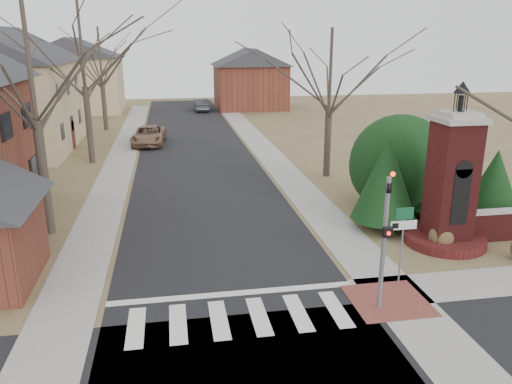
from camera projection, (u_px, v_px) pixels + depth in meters
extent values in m
plane|color=brown|center=(243.00, 333.00, 14.06)|extent=(120.00, 120.00, 0.00)
cube|color=black|center=(197.00, 158.00, 34.78)|extent=(8.00, 70.00, 0.01)
cube|color=silver|center=(239.00, 318.00, 14.81)|extent=(8.00, 2.20, 0.02)
cube|color=silver|center=(233.00, 294.00, 16.22)|extent=(8.00, 0.35, 0.02)
cube|color=gray|center=(270.00, 155.00, 35.63)|extent=(2.00, 60.00, 0.02)
cube|color=gray|center=(120.00, 161.00, 33.93)|extent=(2.00, 60.00, 0.02)
cube|color=brown|center=(388.00, 301.00, 15.79)|extent=(2.40, 2.40, 0.02)
cylinder|color=slate|center=(384.00, 246.00, 14.72)|extent=(0.14, 0.14, 4.20)
imported|color=black|center=(389.00, 182.00, 14.14)|extent=(0.15, 0.18, 0.90)
sphere|color=#FF0C05|center=(393.00, 174.00, 13.85)|extent=(0.14, 0.14, 0.14)
cube|color=black|center=(387.00, 232.00, 14.40)|extent=(0.28, 0.16, 0.30)
sphere|color=#FF0C05|center=(389.00, 233.00, 14.31)|extent=(0.11, 0.11, 0.11)
cylinder|color=slate|center=(401.00, 249.00, 16.48)|extent=(0.06, 0.06, 2.60)
cube|color=silver|center=(404.00, 225.00, 16.21)|extent=(0.90, 0.03, 0.30)
cube|color=black|center=(395.00, 226.00, 16.15)|extent=(0.22, 0.02, 0.18)
cube|color=#114F2E|center=(405.00, 214.00, 16.10)|extent=(0.60, 0.03, 0.40)
cylinder|color=#541918|center=(444.00, 239.00, 20.19)|extent=(3.20, 3.20, 0.36)
cube|color=#541918|center=(451.00, 184.00, 19.52)|extent=(1.50, 1.50, 5.00)
cube|color=black|center=(460.00, 197.00, 18.92)|extent=(0.70, 0.10, 2.20)
cube|color=gray|center=(459.00, 119.00, 18.77)|extent=(1.70, 1.70, 0.20)
cube|color=gray|center=(459.00, 114.00, 18.71)|extent=(1.30, 1.30, 0.20)
cylinder|color=black|center=(461.00, 103.00, 18.59)|extent=(0.20, 0.20, 0.60)
cone|color=black|center=(463.00, 87.00, 18.42)|extent=(0.64, 0.64, 0.45)
cube|color=tan|center=(5.00, 107.00, 36.34)|extent=(9.00, 12.00, 6.40)
cube|color=tan|center=(76.00, 85.00, 56.43)|extent=(10.00, 8.00, 6.00)
cube|color=tan|center=(42.00, 49.00, 53.29)|extent=(0.75, 0.75, 3.08)
cube|color=brown|center=(250.00, 87.00, 59.86)|extent=(8.00, 8.00, 5.00)
cube|color=brown|center=(233.00, 58.00, 56.99)|extent=(0.75, 0.75, 2.80)
cylinder|color=#473D33|center=(382.00, 223.00, 21.76)|extent=(0.20, 0.20, 0.50)
cone|color=black|center=(386.00, 178.00, 21.16)|extent=(2.80, 2.80, 3.60)
cylinder|color=#473D33|center=(438.00, 210.00, 23.43)|extent=(0.20, 0.20, 0.50)
cone|color=black|center=(444.00, 162.00, 22.75)|extent=(3.40, 3.40, 4.20)
cylinder|color=#473D33|center=(490.00, 215.00, 22.82)|extent=(0.20, 0.20, 0.50)
cone|color=black|center=(495.00, 180.00, 22.34)|extent=(2.40, 2.40, 2.80)
sphere|color=black|center=(400.00, 161.00, 23.78)|extent=(4.80, 4.80, 4.80)
cylinder|color=#473D33|center=(44.00, 178.00, 20.68)|extent=(0.40, 0.40, 4.83)
cylinder|color=#473D33|center=(89.00, 125.00, 32.90)|extent=(0.40, 0.40, 5.04)
cylinder|color=#473D33|center=(104.00, 106.00, 45.15)|extent=(0.40, 0.40, 4.41)
cylinder|color=#473D33|center=(328.00, 142.00, 29.75)|extent=(0.40, 0.40, 4.20)
imported|color=#88624A|center=(149.00, 135.00, 39.22)|extent=(2.79, 5.32, 1.43)
imported|color=#3A3D42|center=(201.00, 105.00, 57.65)|extent=(1.58, 4.30, 1.41)
sphere|color=brown|center=(441.00, 237.00, 19.66)|extent=(0.97, 0.97, 0.97)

